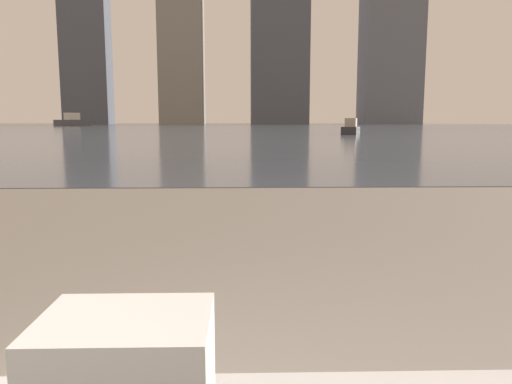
{
  "coord_description": "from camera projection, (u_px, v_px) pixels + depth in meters",
  "views": [
    {
      "loc": [
        0.04,
        0.24,
        0.92
      ],
      "look_at": [
        0.11,
        2.62,
        0.57
      ],
      "focal_mm": 35.0,
      "sensor_mm": 36.0,
      "label": 1
    }
  ],
  "objects": [
    {
      "name": "towel_stack",
      "position": [
        127.0,
        375.0,
        0.66
      ],
      "size": [
        0.22,
        0.18,
        0.16
      ],
      "color": "white",
      "rests_on": "bathtub"
    },
    {
      "name": "harbor_water",
      "position": [
        242.0,
        128.0,
        61.23
      ],
      "size": [
        180.0,
        110.0,
        0.01
      ],
      "color": "slate",
      "rests_on": "ground_plane"
    },
    {
      "name": "harbor_boat_1",
      "position": [
        351.0,
        129.0,
        32.61
      ],
      "size": [
        1.78,
        2.96,
        1.05
      ],
      "color": "#2D2D33",
      "rests_on": "harbor_water"
    },
    {
      "name": "harbor_boat_2",
      "position": [
        72.0,
        121.0,
        81.16
      ],
      "size": [
        4.76,
        5.8,
        2.13
      ],
      "color": "#4C4C51",
      "rests_on": "harbor_water"
    },
    {
      "name": "skyline_tower_0",
      "position": [
        86.0,
        44.0,
        113.14
      ],
      "size": [
        10.37,
        6.23,
        35.99
      ],
      "color": "#4C515B",
      "rests_on": "ground_plane"
    },
    {
      "name": "skyline_tower_1",
      "position": [
        181.0,
        25.0,
        113.1
      ],
      "size": [
        9.87,
        8.81,
        44.55
      ],
      "color": "gray",
      "rests_on": "ground_plane"
    }
  ]
}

